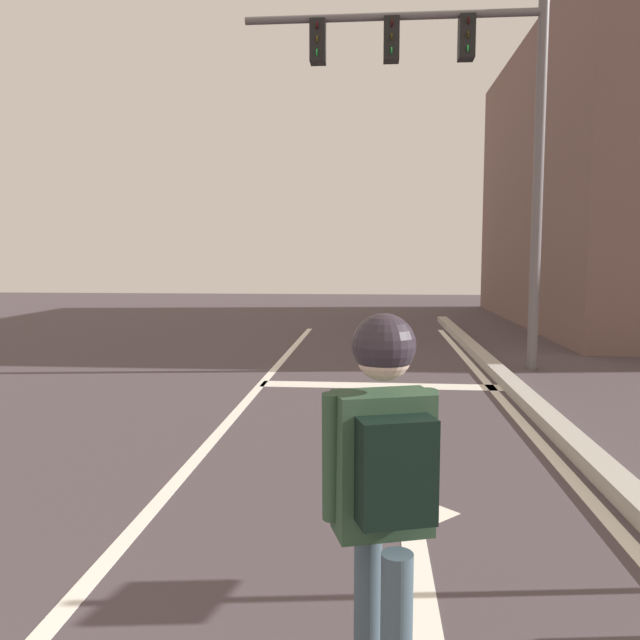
% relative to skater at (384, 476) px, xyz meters
% --- Properties ---
extents(lane_line_center, '(0.12, 20.00, 0.01)m').
position_rel_skater_xyz_m(lane_line_center, '(-1.61, 3.25, -1.02)').
color(lane_line_center, silver).
rests_on(lane_line_center, ground).
extents(lane_line_curbside, '(0.12, 20.00, 0.01)m').
position_rel_skater_xyz_m(lane_line_curbside, '(1.57, 3.25, -1.02)').
color(lane_line_curbside, silver).
rests_on(lane_line_curbside, ground).
extents(stop_bar, '(3.33, 0.40, 0.01)m').
position_rel_skater_xyz_m(stop_bar, '(0.06, 6.50, -1.02)').
color(stop_bar, silver).
rests_on(stop_bar, ground).
extents(lane_arrow_stem, '(0.16, 1.40, 0.01)m').
position_rel_skater_xyz_m(lane_arrow_stem, '(0.22, 1.26, -1.02)').
color(lane_arrow_stem, silver).
rests_on(lane_arrow_stem, ground).
extents(lane_arrow_head, '(0.71, 0.71, 0.01)m').
position_rel_skater_xyz_m(lane_arrow_head, '(0.22, 2.11, -1.02)').
color(lane_arrow_head, silver).
rests_on(lane_arrow_head, ground).
extents(curb_strip, '(0.24, 24.00, 0.14)m').
position_rel_skater_xyz_m(curb_strip, '(1.82, 3.25, -0.96)').
color(curb_strip, '#A7A399').
rests_on(curb_strip, ground).
extents(skater, '(0.42, 0.59, 1.53)m').
position_rel_skater_xyz_m(skater, '(0.00, 0.00, 0.00)').
color(skater, '#3E525D').
rests_on(skater, skateboard).
extents(traffic_signal_mast, '(4.64, 0.34, 5.90)m').
position_rel_skater_xyz_m(traffic_signal_mast, '(1.19, 8.00, 3.21)').
color(traffic_signal_mast, '#625D5F').
rests_on(traffic_signal_mast, ground).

